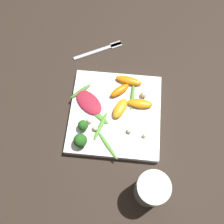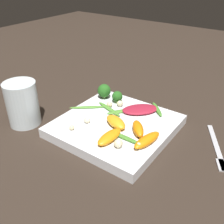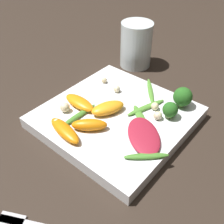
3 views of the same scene
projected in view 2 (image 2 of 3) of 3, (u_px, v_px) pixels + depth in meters
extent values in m
plane|color=#2D231C|center=(116.00, 130.00, 0.64)|extent=(2.40, 2.40, 0.00)
cube|color=white|center=(116.00, 126.00, 0.64)|extent=(0.26, 0.26, 0.02)
cylinder|color=silver|center=(22.00, 104.00, 0.64)|extent=(0.08, 0.08, 0.11)
cube|color=#B2B2B7|center=(216.00, 145.00, 0.59)|extent=(0.09, 0.15, 0.01)
cube|color=#B2B2B7|center=(223.00, 165.00, 0.53)|extent=(0.04, 0.04, 0.01)
ellipsoid|color=maroon|center=(140.00, 109.00, 0.67)|extent=(0.10, 0.11, 0.01)
ellipsoid|color=orange|center=(147.00, 140.00, 0.55)|extent=(0.04, 0.08, 0.02)
ellipsoid|color=orange|center=(109.00, 137.00, 0.56)|extent=(0.03, 0.07, 0.02)
ellipsoid|color=orange|center=(116.00, 122.00, 0.61)|extent=(0.07, 0.06, 0.02)
ellipsoid|color=orange|center=(138.00, 129.00, 0.59)|extent=(0.06, 0.06, 0.02)
cylinder|color=#84AD5B|center=(117.00, 101.00, 0.71)|extent=(0.01, 0.01, 0.01)
sphere|color=#26601E|center=(117.00, 96.00, 0.71)|extent=(0.03, 0.03, 0.03)
cylinder|color=#7A9E51|center=(104.00, 96.00, 0.74)|extent=(0.01, 0.01, 0.01)
sphere|color=#26601E|center=(104.00, 91.00, 0.73)|extent=(0.04, 0.04, 0.04)
ellipsoid|color=#518E33|center=(109.00, 109.00, 0.68)|extent=(0.09, 0.04, 0.01)
ellipsoid|color=#47842D|center=(125.00, 138.00, 0.57)|extent=(0.09, 0.01, 0.01)
ellipsoid|color=#518E33|center=(88.00, 107.00, 0.69)|extent=(0.08, 0.07, 0.00)
ellipsoid|color=#518E33|center=(121.00, 111.00, 0.67)|extent=(0.05, 0.07, 0.01)
ellipsoid|color=#47842D|center=(157.00, 109.00, 0.68)|extent=(0.06, 0.06, 0.01)
sphere|color=beige|center=(118.00, 143.00, 0.54)|extent=(0.02, 0.02, 0.02)
sphere|color=beige|center=(120.00, 104.00, 0.69)|extent=(0.02, 0.02, 0.02)
sphere|color=beige|center=(109.00, 104.00, 0.69)|extent=(0.02, 0.02, 0.02)
sphere|color=beige|center=(72.00, 127.00, 0.60)|extent=(0.01, 0.01, 0.01)
sphere|color=beige|center=(87.00, 120.00, 0.62)|extent=(0.01, 0.01, 0.01)
sphere|color=beige|center=(139.00, 146.00, 0.54)|extent=(0.02, 0.02, 0.02)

